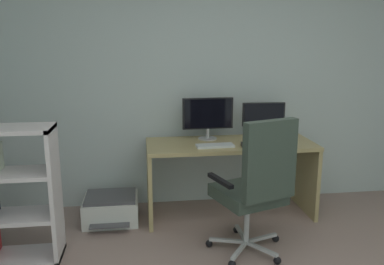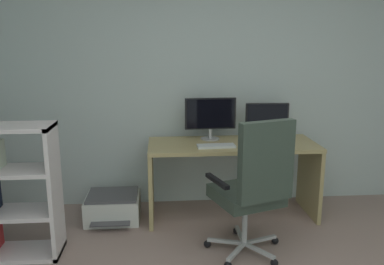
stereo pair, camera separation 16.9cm
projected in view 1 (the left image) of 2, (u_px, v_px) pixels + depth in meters
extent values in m
cube|color=silver|center=(210.00, 73.00, 4.04)|extent=(4.61, 0.10, 2.69)
cube|color=tan|center=(230.00, 144.00, 3.78)|extent=(1.57, 0.61, 0.04)
cube|color=tan|center=(150.00, 184.00, 3.76)|extent=(0.04, 0.59, 0.69)
cube|color=tan|center=(306.00, 177.00, 3.96)|extent=(0.04, 0.59, 0.69)
cylinder|color=#B2B5B7|center=(208.00, 138.00, 3.90)|extent=(0.18, 0.18, 0.01)
cylinder|color=#B2B5B7|center=(208.00, 133.00, 3.89)|extent=(0.03, 0.03, 0.10)
cube|color=black|center=(208.00, 113.00, 3.85)|extent=(0.49, 0.05, 0.30)
cube|color=black|center=(208.00, 114.00, 3.83)|extent=(0.46, 0.02, 0.28)
cylinder|color=#B2B5B7|center=(263.00, 137.00, 3.97)|extent=(0.18, 0.18, 0.01)
cylinder|color=#B2B5B7|center=(263.00, 130.00, 3.96)|extent=(0.03, 0.03, 0.12)
cube|color=black|center=(263.00, 114.00, 3.92)|extent=(0.42, 0.06, 0.23)
cube|color=black|center=(264.00, 115.00, 3.90)|extent=(0.39, 0.03, 0.21)
cube|color=silver|center=(215.00, 146.00, 3.62)|extent=(0.35, 0.14, 0.02)
cube|color=black|center=(245.00, 145.00, 3.62)|extent=(0.07, 0.10, 0.03)
cube|color=#B7BABC|center=(261.00, 238.00, 3.30)|extent=(0.29, 0.13, 0.02)
sphere|color=black|center=(276.00, 239.00, 3.38)|extent=(0.06, 0.06, 0.06)
cube|color=#B7BABC|center=(241.00, 233.00, 3.38)|extent=(0.04, 0.30, 0.02)
sphere|color=black|center=(236.00, 230.00, 3.54)|extent=(0.06, 0.06, 0.06)
cube|color=#B7BABC|center=(227.00, 240.00, 3.26)|extent=(0.30, 0.12, 0.02)
sphere|color=black|center=(209.00, 243.00, 3.30)|extent=(0.06, 0.06, 0.06)
cube|color=#B7BABC|center=(239.00, 250.00, 3.11)|extent=(0.20, 0.26, 0.02)
sphere|color=black|center=(232.00, 264.00, 2.99)|extent=(0.06, 0.06, 0.06)
cube|color=#B7BABC|center=(261.00, 249.00, 3.13)|extent=(0.21, 0.26, 0.02)
sphere|color=black|center=(277.00, 261.00, 3.04)|extent=(0.06, 0.06, 0.06)
cylinder|color=#B7BABC|center=(247.00, 221.00, 3.20)|extent=(0.04, 0.04, 0.36)
cube|color=#334137|center=(248.00, 194.00, 3.15)|extent=(0.59, 0.59, 0.10)
cube|color=#334137|center=(270.00, 161.00, 2.84)|extent=(0.43, 0.21, 0.58)
cube|color=black|center=(220.00, 181.00, 3.00)|extent=(0.14, 0.32, 0.03)
cube|color=black|center=(274.00, 171.00, 3.22)|extent=(0.14, 0.32, 0.03)
cube|color=white|center=(56.00, 193.00, 3.05)|extent=(0.03, 0.33, 1.05)
cube|color=white|center=(0.00, 129.00, 2.89)|extent=(0.74, 0.33, 0.03)
cube|color=white|center=(13.00, 257.00, 3.11)|extent=(0.74, 0.33, 0.03)
cube|color=white|center=(9.00, 217.00, 3.04)|extent=(0.68, 0.33, 0.03)
cube|color=white|center=(4.00, 174.00, 2.96)|extent=(0.68, 0.33, 0.03)
cube|color=silver|center=(111.00, 209.00, 3.76)|extent=(0.50, 0.42, 0.23)
cube|color=#4C4C51|center=(111.00, 197.00, 3.73)|extent=(0.46, 0.39, 0.02)
cube|color=#4C4C51|center=(110.00, 226.00, 3.53)|extent=(0.35, 0.10, 0.01)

